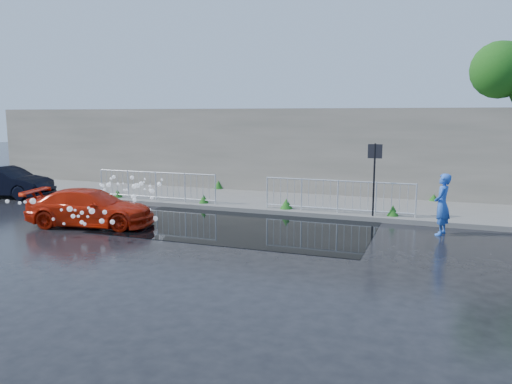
% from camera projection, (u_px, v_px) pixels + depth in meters
% --- Properties ---
extents(ground, '(90.00, 90.00, 0.00)m').
position_uv_depth(ground, '(214.00, 231.00, 14.69)').
color(ground, black).
rests_on(ground, ground).
extents(pavement, '(30.00, 4.00, 0.15)m').
position_uv_depth(pavement, '(269.00, 201.00, 19.31)').
color(pavement, '#5C5D58').
rests_on(pavement, ground).
extents(curb, '(30.00, 0.25, 0.16)m').
position_uv_depth(curb, '(250.00, 210.00, 17.45)').
color(curb, '#5C5D58').
rests_on(curb, ground).
extents(retaining_wall, '(30.00, 0.60, 3.50)m').
position_uv_depth(retaining_wall, '(286.00, 150.00, 21.06)').
color(retaining_wall, '#686458').
rests_on(retaining_wall, pavement).
extents(puddle, '(8.00, 5.00, 0.01)m').
position_uv_depth(puddle, '(242.00, 225.00, 15.44)').
color(puddle, black).
rests_on(puddle, ground).
extents(sign_post, '(0.45, 0.06, 2.50)m').
position_uv_depth(sign_post, '(374.00, 168.00, 15.85)').
color(sign_post, black).
rests_on(sign_post, ground).
extents(railing_left, '(5.05, 0.05, 1.10)m').
position_uv_depth(railing_left, '(156.00, 185.00, 19.05)').
color(railing_left, silver).
rests_on(railing_left, pavement).
extents(railing_right, '(5.05, 0.05, 1.10)m').
position_uv_depth(railing_right, '(338.00, 195.00, 16.65)').
color(railing_right, silver).
rests_on(railing_right, pavement).
extents(weeds, '(12.17, 3.93, 0.37)m').
position_uv_depth(weeds, '(260.00, 197.00, 18.86)').
color(weeds, '#154713').
rests_on(weeds, pavement).
extents(water_spray, '(3.72, 5.37, 1.04)m').
position_uv_depth(water_spray, '(115.00, 198.00, 16.44)').
color(water_spray, white).
rests_on(water_spray, ground).
extents(red_car, '(4.14, 2.33, 1.13)m').
position_uv_depth(red_car, '(91.00, 208.00, 15.33)').
color(red_car, red).
rests_on(red_car, ground).
extents(dark_car, '(3.96, 1.75, 1.26)m').
position_uv_depth(dark_car, '(6.00, 182.00, 20.66)').
color(dark_car, black).
rests_on(dark_car, ground).
extents(person, '(0.56, 0.72, 1.76)m').
position_uv_depth(person, '(442.00, 204.00, 14.13)').
color(person, blue).
rests_on(person, ground).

